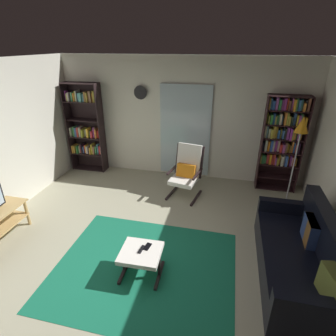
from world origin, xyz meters
The scene contains 13 objects.
ground_plane centered at (0.00, 0.00, 0.00)m, with size 7.02×7.02×0.00m, color #A7A388.
wall_back centered at (0.00, 2.90, 1.30)m, with size 5.60×0.06×2.60m, color silver.
glass_door_panel centered at (0.10, 2.83, 1.05)m, with size 1.10×0.01×2.00m, color silver.
area_rug centered at (0.08, -0.12, 0.00)m, with size 2.43×1.99×0.01m, color #176B4D.
bookshelf_near_tv centered at (-2.19, 2.69, 1.05)m, with size 0.81×0.30×2.04m.
bookshelf_near_sofa centered at (2.07, 2.68, 1.12)m, with size 0.78×0.30×1.94m.
leather_sofa centered at (2.08, 0.21, 0.32)m, with size 0.82×1.94×0.89m.
lounge_armchair centered at (0.29, 2.00, 0.53)m, with size 0.68×0.75×1.02m.
ottoman centered at (0.07, -0.22, 0.32)m, with size 0.54×0.50×0.39m.
tv_remote centered at (0.07, -0.20, 0.40)m, with size 0.04×0.14×0.02m, color black.
cell_phone centered at (0.13, -0.12, 0.39)m, with size 0.07×0.14×0.01m, color black.
floor_lamp_by_shelf centered at (2.19, 1.90, 1.45)m, with size 0.22×0.22×1.74m.
wall_clock centered at (-0.88, 2.82, 1.85)m, with size 0.29×0.03×0.29m.
Camera 1 is at (1.01, -2.74, 2.82)m, focal length 28.73 mm.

